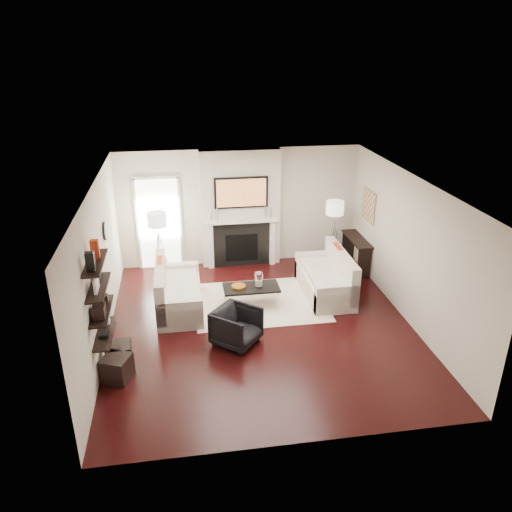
{
  "coord_description": "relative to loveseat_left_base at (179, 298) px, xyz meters",
  "views": [
    {
      "loc": [
        -1.33,
        -7.89,
        4.85
      ],
      "look_at": [
        0.0,
        0.6,
        1.15
      ],
      "focal_mm": 35.0,
      "sensor_mm": 36.0,
      "label": 1
    }
  ],
  "objects": [
    {
      "name": "lamp_left_shade",
      "position": [
        -0.37,
        1.23,
        1.24
      ],
      "size": [
        0.4,
        0.4,
        0.3
      ],
      "primitive_type": "cylinder",
      "color": "white",
      "rests_on": "lamp_left_post"
    },
    {
      "name": "loveseat_right_arm_s",
      "position": [
        2.99,
        0.95,
        0.09
      ],
      "size": [
        0.85,
        0.18,
        0.6
      ],
      "primitive_type": "cube",
      "color": "silver",
      "rests_on": "floor"
    },
    {
      "name": "door_trim_top",
      "position": [
        -0.37,
        2.06,
        1.92
      ],
      "size": [
        1.02,
        0.06,
        0.06
      ],
      "primitive_type": "cube",
      "color": "white",
      "rests_on": "wall_back"
    },
    {
      "name": "coffee_table",
      "position": [
        1.41,
        -0.13,
        0.19
      ],
      "size": [
        1.1,
        0.55,
        0.04
      ],
      "primitive_type": "cube",
      "color": "black",
      "rests_on": "floor"
    },
    {
      "name": "decor_magfile_a",
      "position": [
        -1.14,
        -2.22,
        1.85
      ],
      "size": [
        0.12,
        0.1,
        0.28
      ],
      "primitive_type": "cube",
      "color": "black",
      "rests_on": "shelf_top"
    },
    {
      "name": "lamp_right_post",
      "position": [
        3.53,
        1.41,
        0.39
      ],
      "size": [
        0.02,
        0.02,
        1.2
      ],
      "primitive_type": "cylinder",
      "color": "silver",
      "rests_on": "floor"
    },
    {
      "name": "loveseat_right_back",
      "position": [
        3.32,
        0.14,
        0.32
      ],
      "size": [
        0.18,
        1.8,
        0.8
      ],
      "primitive_type": "cube",
      "color": "silver",
      "rests_on": "floor"
    },
    {
      "name": "hurricane_candle",
      "position": [
        1.56,
        -0.13,
        0.29
      ],
      "size": [
        0.09,
        0.09,
        0.13
      ],
      "primitive_type": "cylinder",
      "color": "white",
      "rests_on": "coffee_table"
    },
    {
      "name": "loveseat_right_cushion",
      "position": [
        2.94,
        0.14,
        0.26
      ],
      "size": [
        0.63,
        1.44,
        0.1
      ],
      "primitive_type": "cube",
      "color": "silver",
      "rests_on": "loveseat_right_base"
    },
    {
      "name": "lamp_left_post",
      "position": [
        -0.37,
        1.23,
        0.39
      ],
      "size": [
        0.02,
        0.02,
        1.2
      ],
      "primitive_type": "cylinder",
      "color": "silver",
      "rests_on": "floor"
    },
    {
      "name": "wall_art",
      "position": [
        4.21,
        1.15,
        1.34
      ],
      "size": [
        0.03,
        0.7,
        0.7
      ],
      "primitive_type": "cube",
      "color": "tan",
      "rests_on": "wall_right"
    },
    {
      "name": "coffee_leg_nw",
      "position": [
        0.91,
        -0.35,
        -0.02
      ],
      "size": [
        0.02,
        0.02,
        0.38
      ],
      "primitive_type": "cylinder",
      "color": "silver",
      "rests_on": "floor"
    },
    {
      "name": "console_top",
      "position": [
        4.05,
        1.26,
        0.52
      ],
      "size": [
        0.35,
        1.2,
        0.04
      ],
      "primitive_type": "cube",
      "color": "black",
      "rests_on": "floor"
    },
    {
      "name": "coffee_leg_ne",
      "position": [
        1.91,
        -0.35,
        -0.02
      ],
      "size": [
        0.02,
        0.02,
        0.38
      ],
      "primitive_type": "cylinder",
      "color": "silver",
      "rests_on": "floor"
    },
    {
      "name": "hallway_panel",
      "position": [
        -0.37,
        2.08,
        0.84
      ],
      "size": [
        0.9,
        0.02,
        2.1
      ],
      "primitive_type": "cube",
      "color": "white",
      "rests_on": "floor"
    },
    {
      "name": "door_trim_r",
      "position": [
        0.11,
        2.06,
        0.84
      ],
      "size": [
        0.06,
        0.06,
        2.16
      ],
      "primitive_type": "cube",
      "color": "white",
      "rests_on": "floor"
    },
    {
      "name": "lamp_left_leg_a",
      "position": [
        -0.26,
        1.23,
        0.39
      ],
      "size": [
        0.25,
        0.02,
        1.23
      ],
      "primitive_type": "cylinder",
      "rotation": [
        0.18,
        0.0,
        4.71
      ],
      "color": "silver",
      "rests_on": "floor"
    },
    {
      "name": "console_leg_s",
      "position": [
        4.05,
        1.81,
        0.14
      ],
      "size": [
        0.3,
        0.04,
        0.71
      ],
      "primitive_type": "cube",
      "color": "black",
      "rests_on": "floor"
    },
    {
      "name": "ottoman_near",
      "position": [
        -0.99,
        -1.77,
        -0.01
      ],
      "size": [
        0.43,
        0.43,
        0.4
      ],
      "primitive_type": "cube",
      "rotation": [
        0.0,
        0.0,
        0.07
      ],
      "color": "black",
      "rests_on": "floor"
    },
    {
      "name": "loveseat_left_back",
      "position": [
        -0.33,
        0.0,
        0.32
      ],
      "size": [
        0.18,
        1.8,
        0.8
      ],
      "primitive_type": "cube",
      "color": "silver",
      "rests_on": "floor"
    },
    {
      "name": "candlestick_l_short",
      "position": [
        0.8,
        1.8,
        1.06
      ],
      "size": [
        0.04,
        0.04,
        0.24
      ],
      "primitive_type": "cylinder",
      "color": "silver",
      "rests_on": "mantel_shelf"
    },
    {
      "name": "hurricane_glass",
      "position": [
        1.56,
        -0.13,
        0.35
      ],
      "size": [
        0.17,
        0.17,
        0.3
      ],
      "primitive_type": "cylinder",
      "color": "white",
      "rests_on": "coffee_table"
    },
    {
      "name": "pillow_right_charcoal",
      "position": [
        3.32,
        -0.16,
        0.51
      ],
      "size": [
        0.1,
        0.4,
        0.4
      ],
      "primitive_type": "cube",
      "color": "black",
      "rests_on": "loveseat_right_cushion"
    },
    {
      "name": "fireplace_surround",
      "position": [
        1.48,
        1.84,
        0.31
      ],
      "size": [
        1.3,
        0.02,
        1.04
      ],
      "primitive_type": "cube",
      "color": "black",
      "rests_on": "floor"
    },
    {
      "name": "door_trim_l",
      "position": [
        -0.85,
        2.06,
        0.84
      ],
      "size": [
        0.06,
        0.06,
        2.16
      ],
      "primitive_type": "cube",
      "color": "white",
      "rests_on": "floor"
    },
    {
      "name": "candlestick_l_tall",
      "position": [
        0.93,
        1.8,
        1.09
      ],
      "size": [
        0.04,
        0.04,
        0.3
      ],
      "primitive_type": "cylinder",
      "color": "silver",
      "rests_on": "mantel_shelf"
    },
    {
      "name": "coffee_leg_se",
      "position": [
        1.91,
        0.09,
        -0.02
      ],
      "size": [
        0.02,
        0.02,
        0.38
      ],
      "primitive_type": "cylinder",
      "color": "silver",
      "rests_on": "floor"
    },
    {
      "name": "pillow_left_charcoal",
      "position": [
        -0.33,
        -0.3,
        0.51
      ],
      "size": [
        0.1,
        0.4,
        0.4
      ],
      "primitive_type": "cube",
      "color": "black",
      "rests_on": "loveseat_left_cushion"
    },
    {
      "name": "coffee_leg_sw",
      "position": [
        0.91,
        0.09,
        -0.02
      ],
      "size": [
        0.02,
        0.02,
        0.38
      ],
      "primitive_type": "cylinder",
      "color": "silver",
      "rests_on": "floor"
    },
    {
      "name": "chimney_breast",
      "position": [
        1.48,
        1.97,
        1.14
      ],
      "size": [
        1.8,
        0.25,
        2.7
      ],
      "primitive_type": "cube",
      "color": "silver",
      "rests_on": "floor"
    },
    {
      "name": "lamp_right_leg_c",
      "position": [
        3.47,
        1.32,
        0.39
      ],
      "size": [
        0.14,
        0.22,
        1.23
      ],
      "primitive_type": "cylinder",
      "rotation": [
        0.18,
        0.0,
        2.62
      ],
      "color": "silver",
      "rests_on": "floor"
    },
    {
      "name": "decor_books",
      "position": [
        -1.14,
        -1.99,
        0.53
      ],
      "size": [
        0.14,
        0.2,
        0.05
      ],
      "primitive_type": "cube",
      "color": "black",
      "rests_on": "shelf_bottom"
    },
    {
      "name": "shelf_lower",
      "position": [
        -1.14,
        -1.9,
        0.89
      ],
      "size": [
        0.25,
        1.0,
        0.04
      ],
      "primitive_type": "cube",
      "color": "black",
      "rests_on": "wall_left"
    },
    {
      "name": "lamp_left_leg_c",
      "position": [
        -0.43,
        1.14,
        0.39
      ],
      "size": [
        0.14,
        0.22,
        1.23
      ],
      "primitive_type": "cylinder",
      "rotation": [
        0.18,
        0.0,
        2.62
      ],
      "color": "silver",
      "rests_on": "floor"
    },
    {
      "name": "lamp_right_shade",
      "position": [
        3.53,
        1.41,
        1.24
      ],
      "size": [
        0.4,
        0.4,
        0.3
      ],
      "primitive_type": "cylinder",
      "color": "white",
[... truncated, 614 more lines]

